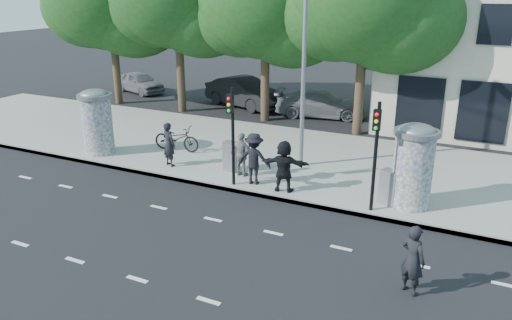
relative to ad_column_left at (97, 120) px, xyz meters
The scene contains 21 objects.
ground 8.63m from the ad_column_left, 32.01° to the right, with size 120.00×120.00×0.00m, color black.
sidewalk 7.94m from the ad_column_left, 22.62° to the left, with size 40.00×8.00×0.15m, color gray.
curb 7.41m from the ad_column_left, ahead, with size 40.00×0.10×0.16m, color slate.
lane_dash_near 9.95m from the ad_column_left, 42.94° to the right, with size 32.00×0.12×0.01m, color silver.
lane_dash_far 7.99m from the ad_column_left, 23.29° to the right, with size 32.00×0.12×0.01m, color silver.
ad_column_left is the anchor object (origin of this frame).
ad_column_right 12.40m from the ad_column_left, ahead, with size 1.36×1.36×2.65m.
traffic_pole_near 6.67m from the ad_column_left, ahead, with size 0.22×0.31×3.40m.
traffic_pole_far 11.44m from the ad_column_left, ahead, with size 0.22×0.31×3.40m.
street_lamp 8.90m from the ad_column_left, 14.94° to the left, with size 0.25×0.93×8.00m.
ped_b 3.53m from the ad_column_left, ahead, with size 0.62×0.41×1.70m, color black.
ped_d 7.22m from the ad_column_left, ahead, with size 1.17×0.67×1.81m, color black.
ped_e 6.51m from the ad_column_left, ahead, with size 0.94×0.54×1.61m, color gray.
ped_f 8.41m from the ad_column_left, ahead, with size 1.64×0.59×1.76m, color black.
man_road 13.92m from the ad_column_left, 18.33° to the right, with size 0.62×0.41×1.70m, color black.
bicycle 3.26m from the ad_column_left, 30.94° to the left, with size 2.02×0.70×1.06m, color black.
cabinet_left 5.96m from the ad_column_left, ahead, with size 0.54×0.39×1.12m, color gray.
cabinet_right 11.81m from the ad_column_left, ahead, with size 0.54×0.40×1.14m, color gray.
car_left 12.98m from the ad_column_left, 121.02° to the left, with size 3.93×1.58×1.34m, color slate.
car_mid 10.60m from the ad_column_left, 82.80° to the left, with size 5.08×1.77×1.67m, color black.
car_right 11.88m from the ad_column_left, 59.30° to the left, with size 4.78×1.94×1.39m, color slate.
Camera 1 is at (7.10, -10.30, 6.72)m, focal length 35.00 mm.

